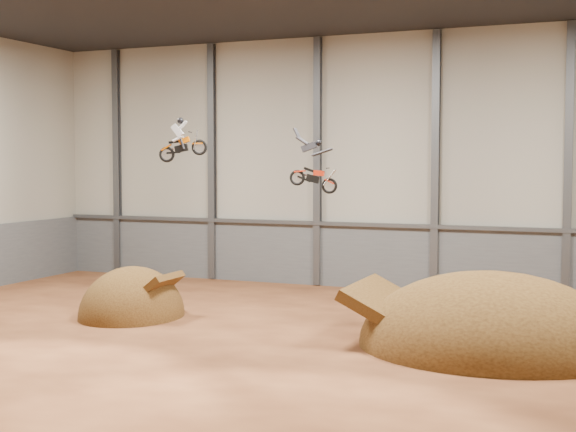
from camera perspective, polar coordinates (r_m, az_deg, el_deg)
The scene contains 13 objects.
floor at distance 30.94m, azimuth -1.56°, elevation -9.17°, with size 40.00×40.00×0.00m, color #512915.
back_wall at distance 44.30m, azimuth 6.27°, elevation 3.84°, with size 40.00×0.10×14.00m, color #9E9A8C.
lower_band_back at distance 44.51m, azimuth 6.18°, elevation -2.93°, with size 39.80×0.18×3.50m, color #55595D.
steel_rail at distance 44.19m, azimuth 6.15°, elevation -0.63°, with size 39.80×0.35×0.20m, color #47494F.
steel_column_0 at distance 51.26m, azimuth -12.06°, elevation 3.77°, with size 0.40×0.36×13.90m, color #47494F.
steel_column_1 at distance 47.84m, azimuth -5.42°, elevation 3.84°, with size 0.40×0.36×13.90m, color #47494F.
steel_column_2 at distance 45.14m, azimuth 2.12°, elevation 3.86°, with size 0.40×0.36×13.90m, color #47494F.
steel_column_3 at distance 43.31m, azimuth 10.45°, elevation 3.81°, with size 0.40×0.36×13.90m, color #47494F.
steel_column_4 at distance 42.46m, azimuth 19.31°, elevation 3.66°, with size 0.40×0.36×13.90m, color #47494F.
takeoff_ramp at distance 37.17m, azimuth -11.02°, elevation -7.04°, with size 4.56×5.26×4.56m, color #39230E.
landing_ramp at distance 31.41m, azimuth 14.22°, elevation -9.09°, with size 9.99×8.84×5.76m, color #39230E.
fmx_rider_a at distance 35.33m, azimuth -7.36°, elevation 5.65°, with size 2.13×0.81×1.93m, color #D66101, non-canonical shape.
fmx_rider_b at distance 33.61m, azimuth 1.68°, elevation 3.91°, with size 2.73×0.78×2.34m, color red, non-canonical shape.
Camera 1 is at (12.14, -27.60, 6.94)m, focal length 50.00 mm.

